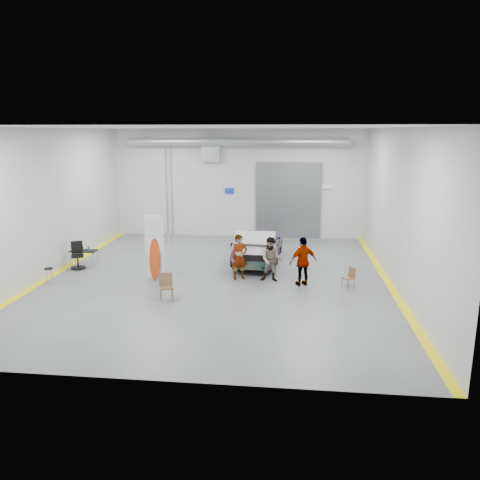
# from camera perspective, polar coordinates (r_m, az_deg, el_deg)

# --- Properties ---
(ground) EXTENTS (16.00, 16.00, 0.00)m
(ground) POSITION_cam_1_polar(r_m,az_deg,el_deg) (19.08, -2.91, -4.78)
(ground) COLOR #5A5C61
(ground) RESTS_ON ground
(room_shell) EXTENTS (14.02, 16.18, 6.01)m
(room_shell) POSITION_cam_1_polar(r_m,az_deg,el_deg) (20.39, -1.38, 8.12)
(room_shell) COLOR #BBBDBF
(room_shell) RESTS_ON ground
(sedan_car) EXTENTS (2.26, 5.07, 1.45)m
(sedan_car) POSITION_cam_1_polar(r_m,az_deg,el_deg) (21.50, 2.22, -0.70)
(sedan_car) COLOR white
(sedan_car) RESTS_ON ground
(person_a) EXTENTS (0.80, 0.69, 1.85)m
(person_a) POSITION_cam_1_polar(r_m,az_deg,el_deg) (18.81, -0.07, -2.09)
(person_a) COLOR brown
(person_a) RESTS_ON ground
(person_b) EXTENTS (0.93, 0.73, 1.80)m
(person_b) POSITION_cam_1_polar(r_m,az_deg,el_deg) (18.58, 3.87, -2.38)
(person_b) COLOR teal
(person_b) RESTS_ON ground
(person_c) EXTENTS (1.20, 0.89, 1.92)m
(person_c) POSITION_cam_1_polar(r_m,az_deg,el_deg) (18.21, 7.71, -2.61)
(person_c) COLOR #A27036
(person_c) RESTS_ON ground
(surfboard_display) EXTENTS (0.79, 0.27, 2.80)m
(surfboard_display) POSITION_cam_1_polar(r_m,az_deg,el_deg) (18.94, -10.27, -1.54)
(surfboard_display) COLOR white
(surfboard_display) RESTS_ON ground
(folding_chair_near) EXTENTS (0.59, 0.62, 0.97)m
(folding_chair_near) POSITION_cam_1_polar(r_m,az_deg,el_deg) (16.81, -8.92, -6.35)
(folding_chair_near) COLOR brown
(folding_chair_near) RESTS_ON ground
(folding_chair_far) EXTENTS (0.51, 0.61, 0.80)m
(folding_chair_far) POSITION_cam_1_polar(r_m,az_deg,el_deg) (18.36, 13.03, -5.02)
(folding_chair_far) COLOR brown
(folding_chair_far) RESTS_ON ground
(shop_stool) EXTENTS (0.34, 0.34, 0.66)m
(shop_stool) POSITION_cam_1_polar(r_m,az_deg,el_deg) (19.80, -22.24, -4.11)
(shop_stool) COLOR black
(shop_stool) RESTS_ON ground
(work_table) EXTENTS (1.15, 0.59, 0.93)m
(work_table) POSITION_cam_1_polar(r_m,az_deg,el_deg) (21.82, -18.69, -1.20)
(work_table) COLOR #94979D
(work_table) RESTS_ON ground
(office_chair) EXTENTS (0.68, 0.71, 1.17)m
(office_chair) POSITION_cam_1_polar(r_m,az_deg,el_deg) (21.58, -19.11, -1.96)
(office_chair) COLOR black
(office_chair) RESTS_ON ground
(trunk_lid) EXTENTS (1.69, 1.02, 0.04)m
(trunk_lid) POSITION_cam_1_polar(r_m,az_deg,el_deg) (19.15, 1.76, -0.14)
(trunk_lid) COLOR silver
(trunk_lid) RESTS_ON sedan_car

